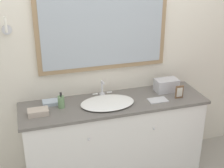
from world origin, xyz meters
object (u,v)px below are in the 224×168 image
object	(u,v)px
appliance_box	(166,85)
picture_frame	(179,92)
sink_basin	(107,102)
soap_bottle	(61,102)

from	to	relation	value
appliance_box	picture_frame	distance (m)	0.20
sink_basin	soap_bottle	world-z (taller)	sink_basin
sink_basin	appliance_box	distance (m)	0.70
soap_bottle	picture_frame	size ratio (longest dim) A/B	1.19
sink_basin	picture_frame	world-z (taller)	sink_basin
appliance_box	picture_frame	bearing A→B (deg)	-75.91
soap_bottle	sink_basin	bearing A→B (deg)	-7.10
soap_bottle	picture_frame	bearing A→B (deg)	-6.78
sink_basin	appliance_box	xyz separation A→B (m)	(0.69, 0.11, 0.05)
sink_basin	picture_frame	size ratio (longest dim) A/B	3.94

